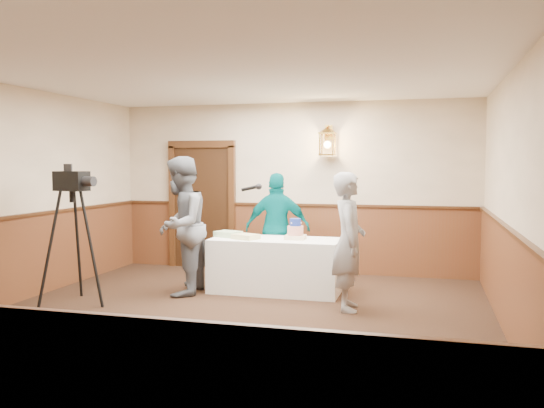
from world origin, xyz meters
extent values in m
plane|color=black|center=(0.00, 0.00, 0.00)|extent=(7.00, 7.00, 0.00)
cube|color=#BCAA8D|center=(0.00, 3.50, 1.40)|extent=(6.00, 0.02, 2.80)
cube|color=#BCAA8D|center=(3.00, 0.00, 1.40)|extent=(0.02, 7.00, 2.80)
cube|color=white|center=(0.00, 0.00, 2.80)|extent=(6.00, 7.00, 0.02)
cube|color=brown|center=(0.00, 3.48, 0.55)|extent=(5.98, 0.04, 1.10)
cube|color=brown|center=(2.98, 0.00, 0.55)|extent=(0.04, 6.98, 1.10)
cube|color=#422411|center=(0.00, 3.46, 1.12)|extent=(5.98, 0.07, 0.04)
cube|color=black|center=(-1.60, 3.45, 1.05)|extent=(1.00, 0.06, 2.10)
cube|color=white|center=(0.12, 1.90, 0.38)|extent=(1.80, 0.80, 0.75)
cube|color=beige|center=(0.39, 1.92, 0.78)|extent=(0.29, 0.29, 0.06)
cylinder|color=red|center=(0.39, 1.92, 0.87)|extent=(0.22, 0.22, 0.13)
cylinder|color=#1D339B|center=(0.39, 1.92, 0.99)|extent=(0.16, 0.16, 0.10)
cube|color=#E2DE87|center=(-0.28, 1.76, 0.78)|extent=(0.41, 0.36, 0.07)
cube|color=#BAE29F|center=(-0.60, 1.95, 0.79)|extent=(0.40, 0.36, 0.08)
imported|color=slate|center=(-1.10, 1.41, 0.95)|extent=(0.79, 0.98, 1.90)
cylinder|color=black|center=(-0.10, 1.37, 1.47)|extent=(0.23, 0.07, 0.09)
sphere|color=black|center=(0.03, 1.36, 1.50)|extent=(0.08, 0.08, 0.08)
imported|color=gray|center=(1.23, 1.17, 0.85)|extent=(0.50, 0.68, 1.70)
imported|color=#005D5F|center=(-0.01, 2.50, 0.83)|extent=(1.01, 0.51, 1.66)
cube|color=black|center=(-2.20, 0.55, 1.58)|extent=(0.44, 0.28, 0.25)
cylinder|color=black|center=(-1.93, 0.51, 1.58)|extent=(0.18, 0.15, 0.12)
camera|label=1|loc=(2.14, -5.81, 1.79)|focal=38.00mm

